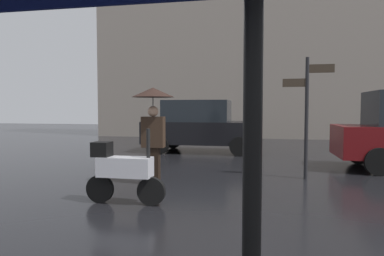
% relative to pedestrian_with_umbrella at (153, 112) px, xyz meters
% --- Properties ---
extents(pedestrian_with_umbrella, '(0.86, 0.86, 1.98)m').
position_rel_pedestrian_with_umbrella_xyz_m(pedestrian_with_umbrella, '(0.00, 0.00, 0.00)').
color(pedestrian_with_umbrella, black).
rests_on(pedestrian_with_umbrella, ground).
extents(parked_scooter, '(1.34, 0.32, 1.23)m').
position_rel_pedestrian_with_umbrella_xyz_m(parked_scooter, '(-0.06, -1.47, -0.92)').
color(parked_scooter, black).
rests_on(parked_scooter, ground).
extents(parked_car_right, '(4.15, 2.05, 1.85)m').
position_rel_pedestrian_with_umbrella_xyz_m(parked_car_right, '(0.02, 5.63, -0.54)').
color(parked_car_right, black).
rests_on(parked_car_right, ground).
extents(street_signpost, '(1.08, 0.08, 2.67)m').
position_rel_pedestrian_with_umbrella_xyz_m(street_signpost, '(3.12, 1.25, 0.15)').
color(street_signpost, black).
rests_on(street_signpost, ground).
extents(building_block, '(17.04, 2.94, 12.90)m').
position_rel_pedestrian_with_umbrella_xyz_m(building_block, '(1.59, 13.09, 4.97)').
color(building_block, gray).
rests_on(building_block, ground).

